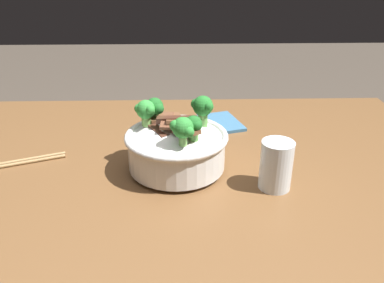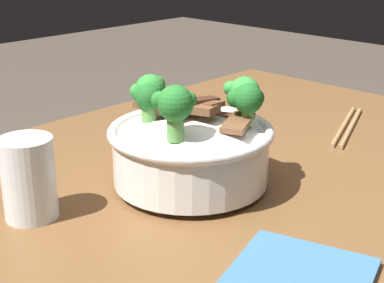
{
  "view_description": "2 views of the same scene",
  "coord_description": "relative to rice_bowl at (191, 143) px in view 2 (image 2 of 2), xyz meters",
  "views": [
    {
      "loc": [
        0.01,
        0.72,
        1.18
      ],
      "look_at": [
        -0.01,
        0.05,
        0.86
      ],
      "focal_mm": 35.88,
      "sensor_mm": 36.0,
      "label": 1
    },
    {
      "loc": [
        -0.46,
        -0.43,
        1.1
      ],
      "look_at": [
        0.06,
        0.06,
        0.83
      ],
      "focal_mm": 54.04,
      "sensor_mm": 36.0,
      "label": 2
    }
  ],
  "objects": [
    {
      "name": "rice_bowl",
      "position": [
        0.0,
        0.0,
        0.0
      ],
      "size": [
        0.21,
        0.21,
        0.15
      ],
      "color": "white",
      "rests_on": "dining_table"
    },
    {
      "name": "drinking_glass",
      "position": [
        -0.18,
        0.07,
        -0.02
      ],
      "size": [
        0.06,
        0.06,
        0.09
      ],
      "color": "white",
      "rests_on": "dining_table"
    },
    {
      "name": "chopsticks_pair",
      "position": [
        0.34,
        -0.03,
        -0.05
      ],
      "size": [
        0.2,
        0.09,
        0.01
      ],
      "color": "#9E7A4C",
      "rests_on": "dining_table"
    },
    {
      "name": "folded_napkin",
      "position": [
        -0.09,
        -0.22,
        -0.05
      ],
      "size": [
        0.17,
        0.16,
        0.01
      ],
      "primitive_type": "cube",
      "rotation": [
        0.0,
        0.0,
        0.29
      ],
      "color": "#386689",
      "rests_on": "dining_table"
    }
  ]
}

